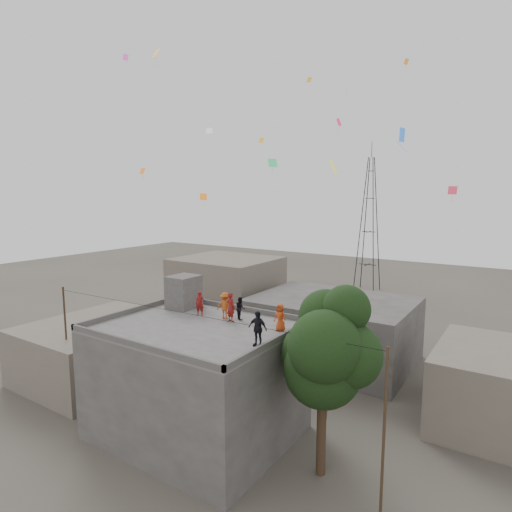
# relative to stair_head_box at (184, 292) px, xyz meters

# --- Properties ---
(ground) EXTENTS (140.00, 140.00, 0.00)m
(ground) POSITION_rel_stair_head_box_xyz_m (3.20, -2.60, -7.10)
(ground) COLOR #423D36
(ground) RESTS_ON ground
(main_building) EXTENTS (10.00, 8.00, 6.10)m
(main_building) POSITION_rel_stair_head_box_xyz_m (3.20, -2.60, -4.05)
(main_building) COLOR #464442
(main_building) RESTS_ON ground
(parapet) EXTENTS (10.00, 8.00, 0.30)m
(parapet) POSITION_rel_stair_head_box_xyz_m (3.20, -2.60, -0.85)
(parapet) COLOR #464442
(parapet) RESTS_ON main_building
(stair_head_box) EXTENTS (1.60, 1.80, 2.00)m
(stair_head_box) POSITION_rel_stair_head_box_xyz_m (0.00, 0.00, 0.00)
(stair_head_box) COLOR #464442
(stair_head_box) RESTS_ON main_building
(neighbor_west) EXTENTS (8.00, 10.00, 4.00)m
(neighbor_west) POSITION_rel_stair_head_box_xyz_m (-7.80, -0.60, -5.10)
(neighbor_west) COLOR #6A6054
(neighbor_west) RESTS_ON ground
(neighbor_north) EXTENTS (12.00, 9.00, 5.00)m
(neighbor_north) POSITION_rel_stair_head_box_xyz_m (5.20, 11.40, -4.60)
(neighbor_north) COLOR #464442
(neighbor_north) RESTS_ON ground
(neighbor_northwest) EXTENTS (9.00, 8.00, 7.00)m
(neighbor_northwest) POSITION_rel_stair_head_box_xyz_m (-6.80, 13.40, -3.60)
(neighbor_northwest) COLOR #6A6054
(neighbor_northwest) RESTS_ON ground
(neighbor_east) EXTENTS (7.00, 8.00, 4.40)m
(neighbor_east) POSITION_rel_stair_head_box_xyz_m (17.20, 7.40, -4.90)
(neighbor_east) COLOR #6A6054
(neighbor_east) RESTS_ON ground
(tree) EXTENTS (4.90, 4.60, 9.10)m
(tree) POSITION_rel_stair_head_box_xyz_m (10.57, -2.00, -1.00)
(tree) COLOR black
(tree) RESTS_ON ground
(utility_line) EXTENTS (20.12, 0.62, 7.40)m
(utility_line) POSITION_rel_stair_head_box_xyz_m (3.70, -3.85, -3.27)
(utility_line) COLOR black
(utility_line) RESTS_ON ground
(transmission_tower) EXTENTS (2.97, 2.97, 20.01)m
(transmission_tower) POSITION_rel_stair_head_box_xyz_m (-0.80, 37.40, 1.97)
(transmission_tower) COLOR black
(transmission_tower) RESTS_ON ground
(person_red_adult) EXTENTS (0.68, 0.53, 1.63)m
(person_red_adult) POSITION_rel_stair_head_box_xyz_m (4.24, -0.80, -0.19)
(person_red_adult) COLOR maroon
(person_red_adult) RESTS_ON main_building
(person_orange_child) EXTENTS (0.76, 0.55, 1.42)m
(person_orange_child) POSITION_rel_stair_head_box_xyz_m (7.36, -0.75, -0.29)
(person_orange_child) COLOR #BD3F15
(person_orange_child) RESTS_ON main_building
(person_dark_child) EXTENTS (0.79, 0.77, 1.28)m
(person_dark_child) POSITION_rel_stair_head_box_xyz_m (4.43, -0.15, -0.36)
(person_dark_child) COLOR black
(person_dark_child) RESTS_ON main_building
(person_dark_adult) EXTENTS (0.98, 0.43, 1.66)m
(person_dark_adult) POSITION_rel_stair_head_box_xyz_m (7.59, -3.24, -0.17)
(person_dark_adult) COLOR black
(person_dark_adult) RESTS_ON main_building
(person_orange_adult) EXTENTS (1.11, 0.83, 1.52)m
(person_orange_adult) POSITION_rel_stair_head_box_xyz_m (3.65, -0.55, -0.24)
(person_orange_adult) COLOR #C25116
(person_orange_adult) RESTS_ON main_building
(person_red_child) EXTENTS (0.60, 0.53, 1.39)m
(person_red_child) POSITION_rel_stair_head_box_xyz_m (2.01, -0.81, -0.30)
(person_red_child) COLOR maroon
(person_red_child) RESTS_ON main_building
(kites) EXTENTS (19.66, 18.01, 10.06)m
(kites) POSITION_rel_stair_head_box_xyz_m (4.33, 4.33, 9.74)
(kites) COLOR orange
(kites) RESTS_ON ground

